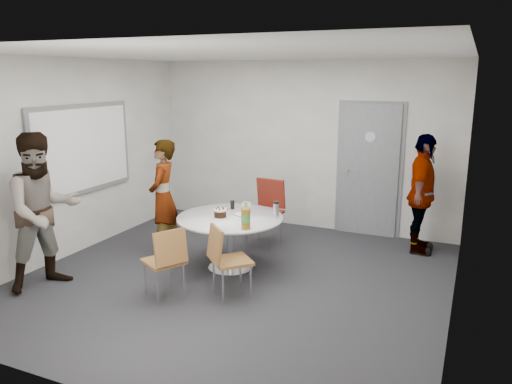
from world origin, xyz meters
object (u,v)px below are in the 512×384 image
at_px(person_left, 44,211).
at_px(chair_near_left, 167,257).
at_px(table, 232,224).
at_px(chair_near_right, 224,255).
at_px(person_right, 422,194).
at_px(person_main, 163,197).
at_px(whiteboard, 83,149).
at_px(chair_far, 267,205).
at_px(door, 369,170).

bearing_deg(person_left, chair_near_left, -58.40).
xyz_separation_m(table, chair_near_right, (0.31, -0.80, -0.10)).
height_order(chair_near_right, person_right, person_right).
height_order(person_main, person_right, person_right).
height_order(whiteboard, person_right, whiteboard).
height_order(chair_far, person_right, person_right).
relative_size(chair_near_left, chair_far, 0.86).
height_order(chair_near_left, person_right, person_right).
xyz_separation_m(whiteboard, chair_far, (2.31, 1.19, -0.85)).
bearing_deg(person_left, chair_near_right, -53.29).
height_order(door, person_left, door).
bearing_deg(chair_near_left, chair_near_right, -33.80).
bearing_deg(door, chair_near_left, -115.03).
bearing_deg(chair_far, chair_near_left, 87.11).
bearing_deg(chair_near_right, door, 115.75).
xyz_separation_m(table, chair_far, (0.02, 1.11, -0.02)).
distance_m(door, chair_near_left, 3.67).
xyz_separation_m(whiteboard, chair_near_right, (2.59, -0.72, -0.93)).
bearing_deg(person_right, person_main, 113.25).
height_order(person_left, person_right, person_left).
distance_m(table, person_right, 2.72).
bearing_deg(person_main, person_right, 95.99).
distance_m(chair_far, person_main, 1.51).
bearing_deg(chair_near_right, person_main, -170.65).
height_order(door, person_right, door).
bearing_deg(table, whiteboard, -178.03).
bearing_deg(person_right, table, 127.59).
distance_m(whiteboard, table, 2.43).
bearing_deg(whiteboard, person_left, -67.95).
bearing_deg(person_right, person_left, 127.11).
distance_m(table, chair_far, 1.11).
bearing_deg(chair_far, door, -134.61).
bearing_deg(person_left, table, -30.73).
distance_m(door, person_left, 4.68).
bearing_deg(chair_near_right, chair_far, 142.16).
bearing_deg(person_main, door, 111.22).
distance_m(door, chair_far, 1.72).
bearing_deg(chair_near_left, table, 15.97).
distance_m(person_left, person_right, 4.93).
distance_m(chair_near_left, chair_near_right, 0.64).
height_order(door, chair_far, door).
bearing_deg(table, door, 59.89).
bearing_deg(person_right, chair_far, 104.27).
bearing_deg(chair_far, chair_near_right, 103.00).
relative_size(table, chair_near_left, 1.62).
distance_m(chair_near_left, person_left, 1.59).
relative_size(chair_near_right, chair_far, 0.87).
bearing_deg(chair_near_right, chair_near_left, -109.60).
height_order(door, table, door).
distance_m(chair_near_right, person_main, 1.82).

